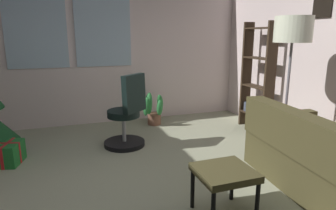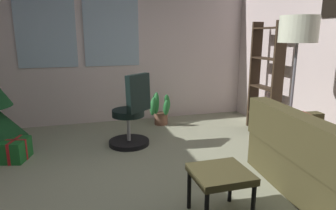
# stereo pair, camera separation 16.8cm
# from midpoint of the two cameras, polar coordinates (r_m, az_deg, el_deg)

# --- Properties ---
(ground_plane) EXTENTS (5.08, 5.36, 0.10)m
(ground_plane) POSITION_cam_midpoint_polar(r_m,az_deg,el_deg) (2.92, -4.92, -18.74)
(ground_plane) COLOR #9C9E81
(wall_back_with_windows) EXTENTS (5.08, 0.12, 2.88)m
(wall_back_with_windows) POSITION_cam_midpoint_polar(r_m,az_deg,el_deg) (5.17, -11.52, 12.56)
(wall_back_with_windows) COLOR silver
(wall_back_with_windows) RESTS_ON ground_plane
(footstool) EXTENTS (0.46, 0.44, 0.42)m
(footstool) POSITION_cam_midpoint_polar(r_m,az_deg,el_deg) (2.54, 11.99, -13.46)
(footstool) COLOR #464023
(footstool) RESTS_ON ground_plane
(gift_box_green) EXTENTS (0.35, 0.41, 0.27)m
(gift_box_green) POSITION_cam_midpoint_polar(r_m,az_deg,el_deg) (4.06, -26.27, -7.76)
(gift_box_green) COLOR #1E722D
(gift_box_green) RESTS_ON ground_plane
(office_chair) EXTENTS (0.58, 0.59, 1.00)m
(office_chair) POSITION_cam_midpoint_polar(r_m,az_deg,el_deg) (4.05, -5.89, -2.57)
(office_chair) COLOR black
(office_chair) RESTS_ON ground_plane
(bookshelf) EXTENTS (0.18, 0.64, 1.70)m
(bookshelf) POSITION_cam_midpoint_polar(r_m,az_deg,el_deg) (4.84, 19.17, 3.75)
(bookshelf) COLOR #35271A
(bookshelf) RESTS_ON ground_plane
(floor_lamp) EXTENTS (0.40, 0.40, 1.70)m
(floor_lamp) POSITION_cam_midpoint_polar(r_m,az_deg,el_deg) (3.55, 24.99, 11.58)
(floor_lamp) COLOR slate
(floor_lamp) RESTS_ON ground_plane
(potted_plant) EXTENTS (0.48, 0.44, 0.58)m
(potted_plant) POSITION_cam_midpoint_polar(r_m,az_deg,el_deg) (5.02, -0.58, -0.94)
(potted_plant) COLOR brown
(potted_plant) RESTS_ON ground_plane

